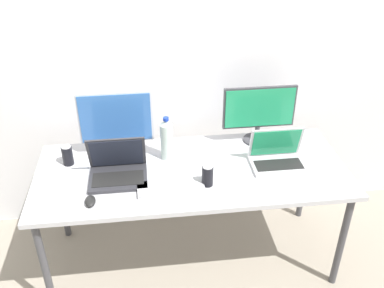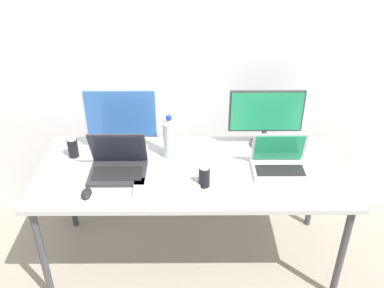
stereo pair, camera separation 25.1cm
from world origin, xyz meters
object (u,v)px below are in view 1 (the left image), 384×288
monitor_center (259,111)px  laptop_secondary (277,156)px  soda_can_near_keyboard (208,176)px  keyboard_main (171,187)px  monitor_left (116,121)px  soda_can_by_laptop (68,155)px  water_bottle (167,140)px  work_desk (192,177)px  laptop_silver (118,168)px  mouse_by_keyboard (90,201)px

monitor_center → laptop_secondary: monitor_center is taller
soda_can_near_keyboard → keyboard_main: bearing=-176.0°
monitor_left → soda_can_by_laptop: size_ratio=3.66×
water_bottle → soda_can_near_keyboard: bearing=-56.0°
water_bottle → monitor_left: bearing=160.3°
work_desk → laptop_secondary: (0.53, -0.00, 0.11)m
laptop_secondary → keyboard_main: (-0.67, -0.18, -0.04)m
water_bottle → laptop_silver: bearing=-150.5°
monitor_left → laptop_silver: 0.33m
monitor_left → keyboard_main: (0.30, -0.44, -0.22)m
keyboard_main → soda_can_by_laptop: size_ratio=3.02×
mouse_by_keyboard → soda_can_near_keyboard: soda_can_near_keyboard is taller
monitor_center → soda_can_by_laptop: 1.25m
monitor_left → water_bottle: bearing=-19.7°
monitor_left → mouse_by_keyboard: bearing=-105.6°
work_desk → soda_can_near_keyboard: soda_can_near_keyboard is taller
soda_can_by_laptop → monitor_left: bearing=18.7°
work_desk → monitor_center: monitor_center is taller
work_desk → monitor_center: size_ratio=3.97×
laptop_secondary → mouse_by_keyboard: (-1.12, -0.25, -0.04)m
keyboard_main → soda_can_near_keyboard: size_ratio=3.02×
laptop_silver → soda_can_near_keyboard: 0.53m
laptop_secondary → soda_can_near_keyboard: 0.49m
monitor_left → keyboard_main: bearing=-55.2°
monitor_center → keyboard_main: monitor_center is taller
soda_can_by_laptop → work_desk: bearing=-11.4°
keyboard_main → water_bottle: size_ratio=1.31×
work_desk → monitor_left: (-0.45, 0.26, 0.28)m
laptop_secondary → mouse_by_keyboard: size_ratio=3.36×
water_bottle → soda_can_near_keyboard: 0.38m
laptop_secondary → keyboard_main: 0.70m
work_desk → laptop_silver: laptop_silver is taller
laptop_secondary → mouse_by_keyboard: bearing=-167.2°
laptop_silver → water_bottle: bearing=29.5°
work_desk → laptop_silver: bearing=-176.8°
monitor_left → mouse_by_keyboard: (-0.14, -0.51, -0.21)m
monitor_center → keyboard_main: bearing=-143.3°
work_desk → mouse_by_keyboard: 0.65m
laptop_secondary → soda_can_near_keyboard: (-0.46, -0.16, 0.01)m
monitor_center → keyboard_main: size_ratio=1.25×
laptop_silver → soda_can_by_laptop: 0.36m
work_desk → soda_can_by_laptop: bearing=168.6°
water_bottle → monitor_center: bearing=12.5°
work_desk → mouse_by_keyboard: mouse_by_keyboard is taller
laptop_silver → laptop_secondary: size_ratio=1.02×
monitor_center → mouse_by_keyboard: monitor_center is taller
monitor_center → soda_can_by_laptop: bearing=-173.9°
monitor_left → water_bottle: size_ratio=1.59×
monitor_center → water_bottle: monitor_center is taller
monitor_left → laptop_silver: bearing=-89.3°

